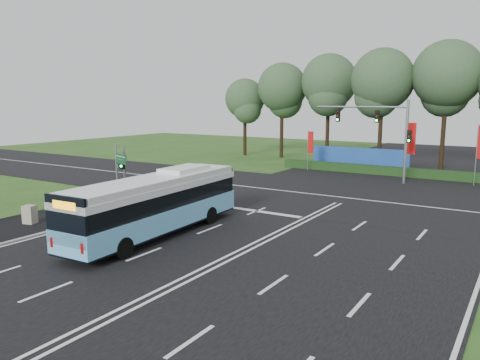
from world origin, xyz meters
name	(u,v)px	position (x,y,z in m)	size (l,w,h in m)	color
ground	(263,239)	(0.00, 0.00, 0.00)	(120.00, 120.00, 0.00)	#25511B
road_main	(263,239)	(0.00, 0.00, 0.02)	(20.00, 120.00, 0.04)	black
road_cross	(346,198)	(0.00, 12.00, 0.03)	(120.00, 14.00, 0.05)	black
bike_path	(54,218)	(-12.50, -3.00, 0.03)	(5.00, 18.00, 0.06)	black
kerb_strip	(81,224)	(-10.10, -3.00, 0.06)	(0.25, 18.00, 0.12)	gray
city_bus	(157,204)	(-4.95, -2.31, 1.66)	(2.93, 11.57, 3.29)	#6BC2F8
pedestrian_signal	(124,174)	(-11.77, 2.01, 2.11)	(0.33, 0.43, 3.87)	gray
street_sign	(119,168)	(-11.34, 1.15, 2.60)	(1.53, 0.63, 4.15)	gray
utility_cabinet	(30,215)	(-12.53, -4.49, 0.54)	(0.65, 0.54, 1.09)	#A9A088
banner_flag_left	(310,144)	(-7.81, 23.11, 2.65)	(0.60, 0.06, 4.04)	gray
banner_flag_mid	(410,142)	(1.86, 22.60, 3.34)	(0.76, 0.14, 5.16)	gray
banner_flag_right	(480,146)	(7.37, 22.59, 3.29)	(0.70, 0.33, 5.09)	gray
traffic_light_gantry	(385,128)	(0.21, 20.50, 4.66)	(8.41, 0.28, 7.00)	gray
hedge	(392,171)	(0.00, 24.50, 0.40)	(22.00, 1.20, 0.80)	black
blue_hoarding	(359,159)	(-4.00, 27.00, 1.10)	(10.00, 0.30, 2.20)	#1E4BA3
eucalyptus_row	(440,84)	(2.60, 30.56, 8.58)	(53.78, 9.38, 12.75)	black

